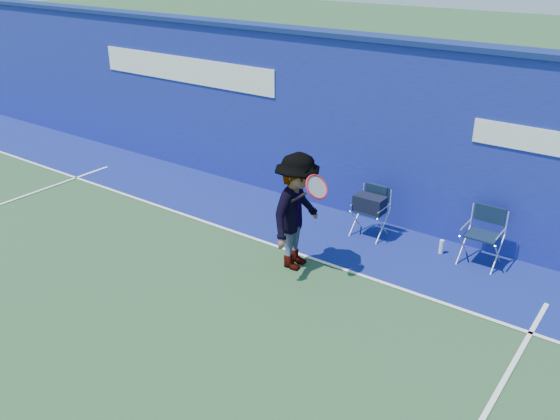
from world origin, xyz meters
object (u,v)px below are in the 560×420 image
Objects in this scene: directors_chair_right at (481,247)px; tennis_player at (297,212)px; directors_chair_left at (370,216)px; water_bottle at (441,247)px.

directors_chair_right is 2.82m from tennis_player.
tennis_player reaches higher than directors_chair_right.
directors_chair_left is 1.23m from water_bottle.
directors_chair_right is at bearing 4.16° from water_bottle.
directors_chair_right is at bearing 4.64° from directors_chair_left.
directors_chair_left is 0.47× the size of tennis_player.
water_bottle is 0.13× the size of tennis_player.
directors_chair_left is 0.96× the size of directors_chair_right.
tennis_player is (-2.19, -1.67, 0.61)m from directors_chair_right.
directors_chair_left is 1.66m from tennis_player.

